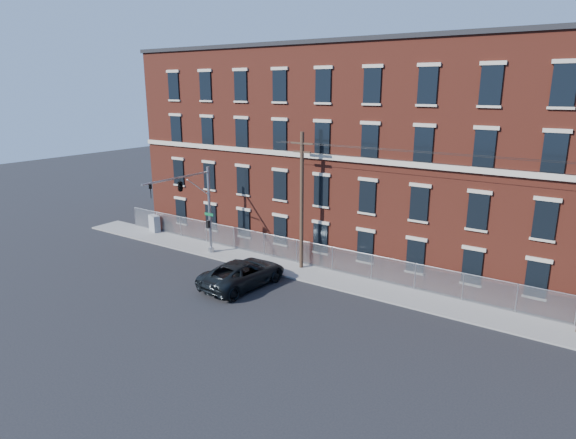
# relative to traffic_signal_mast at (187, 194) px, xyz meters

# --- Properties ---
(ground) EXTENTS (140.00, 140.00, 0.00)m
(ground) POSITION_rel_traffic_signal_mast_xyz_m (6.00, -2.18, -5.39)
(ground) COLOR black
(ground) RESTS_ON ground
(sidewalk) EXTENTS (65.00, 3.00, 0.12)m
(sidewalk) POSITION_rel_traffic_signal_mast_xyz_m (18.00, 2.82, -5.33)
(sidewalk) COLOR gray
(sidewalk) RESTS_ON ground
(mill_building) EXTENTS (55.30, 14.32, 16.30)m
(mill_building) POSITION_rel_traffic_signal_mast_xyz_m (18.00, 11.75, 2.76)
(mill_building) COLOR maroon
(mill_building) RESTS_ON ground
(chain_link_fence) EXTENTS (59.06, 0.06, 1.85)m
(chain_link_fence) POSITION_rel_traffic_signal_mast_xyz_m (18.00, 4.12, -4.33)
(chain_link_fence) COLOR #A5A8AD
(chain_link_fence) RESTS_ON ground
(traffic_signal_mast) EXTENTS (0.90, 6.75, 7.00)m
(traffic_signal_mast) POSITION_rel_traffic_signal_mast_xyz_m (0.00, 0.00, 0.00)
(traffic_signal_mast) COLOR #9EA0A5
(traffic_signal_mast) RESTS_ON ground
(utility_pole_near) EXTENTS (1.80, 0.28, 10.00)m
(utility_pole_near) POSITION_rel_traffic_signal_mast_xyz_m (8.00, 3.42, -0.05)
(utility_pole_near) COLOR #402D20
(utility_pole_near) RESTS_ON ground
(pickup_truck) EXTENTS (3.62, 6.75, 1.80)m
(pickup_truck) POSITION_rel_traffic_signal_mast_xyz_m (6.44, -1.51, -4.49)
(pickup_truck) COLOR black
(pickup_truck) RESTS_ON ground
(utility_cabinet) EXTENTS (1.34, 0.93, 1.52)m
(utility_cabinet) POSITION_rel_traffic_signal_mast_xyz_m (-8.43, 3.82, -4.51)
(utility_cabinet) COLOR #919497
(utility_cabinet) RESTS_ON sidewalk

